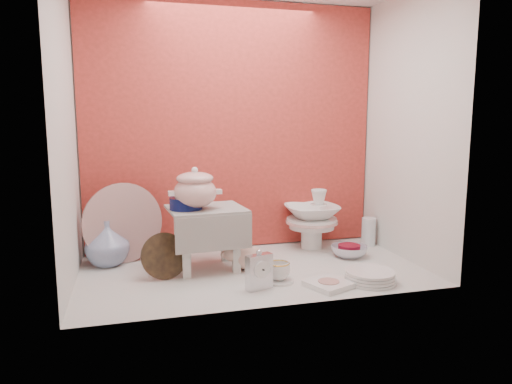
# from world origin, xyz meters

# --- Properties ---
(ground) EXTENTS (1.80, 1.80, 0.00)m
(ground) POSITION_xyz_m (0.00, 0.00, 0.00)
(ground) COLOR silver
(ground) RESTS_ON ground
(niche_shell) EXTENTS (1.86, 1.03, 1.53)m
(niche_shell) POSITION_xyz_m (0.00, 0.18, 0.93)
(niche_shell) COLOR #CD3A33
(niche_shell) RESTS_ON ground
(step_stool) EXTENTS (0.42, 0.37, 0.34)m
(step_stool) POSITION_xyz_m (-0.23, 0.09, 0.17)
(step_stool) COLOR silver
(step_stool) RESTS_ON ground
(soup_tureen) EXTENTS (0.29, 0.29, 0.22)m
(soup_tureen) POSITION_xyz_m (-0.30, 0.06, 0.45)
(soup_tureen) COLOR white
(soup_tureen) RESTS_ON step_stool
(cobalt_bowl) EXTENTS (0.21, 0.21, 0.06)m
(cobalt_bowl) POSITION_xyz_m (-0.34, 0.08, 0.37)
(cobalt_bowl) COLOR #091046
(cobalt_bowl) RESTS_ON step_stool
(floral_platter) EXTENTS (0.44, 0.19, 0.45)m
(floral_platter) POSITION_xyz_m (-0.66, 0.33, 0.23)
(floral_platter) COLOR silver
(floral_platter) RESTS_ON ground
(blue_white_vase) EXTENTS (0.28, 0.28, 0.25)m
(blue_white_vase) POSITION_xyz_m (-0.75, 0.30, 0.12)
(blue_white_vase) COLOR white
(blue_white_vase) RESTS_ON ground
(lacquer_tray) EXTENTS (0.25, 0.14, 0.23)m
(lacquer_tray) POSITION_xyz_m (-0.47, 0.00, 0.11)
(lacquer_tray) COLOR black
(lacquer_tray) RESTS_ON ground
(mantel_clock) EXTENTS (0.14, 0.09, 0.19)m
(mantel_clock) POSITION_xyz_m (-0.05, -0.28, 0.10)
(mantel_clock) COLOR silver
(mantel_clock) RESTS_ON ground
(plush_pig) EXTENTS (0.28, 0.24, 0.14)m
(plush_pig) POSITION_xyz_m (-0.03, 0.02, 0.07)
(plush_pig) COLOR #D7A997
(plush_pig) RESTS_ON ground
(teacup_saucer) EXTENTS (0.19, 0.19, 0.01)m
(teacup_saucer) POSITION_xyz_m (0.08, -0.20, 0.01)
(teacup_saucer) COLOR white
(teacup_saucer) RESTS_ON ground
(gold_rim_teacup) EXTENTS (0.15, 0.15, 0.09)m
(gold_rim_teacup) POSITION_xyz_m (0.08, -0.20, 0.06)
(gold_rim_teacup) COLOR white
(gold_rim_teacup) RESTS_ON teacup_saucer
(lattice_dish) EXTENTS (0.24, 0.24, 0.03)m
(lattice_dish) POSITION_xyz_m (0.29, -0.34, 0.01)
(lattice_dish) COLOR white
(lattice_dish) RESTS_ON ground
(dinner_plate_stack) EXTENTS (0.30, 0.30, 0.06)m
(dinner_plate_stack) POSITION_xyz_m (0.51, -0.33, 0.03)
(dinner_plate_stack) COLOR white
(dinner_plate_stack) RESTS_ON ground
(crystal_bowl) EXTENTS (0.27, 0.27, 0.07)m
(crystal_bowl) POSITION_xyz_m (0.61, 0.10, 0.03)
(crystal_bowl) COLOR silver
(crystal_bowl) RESTS_ON ground
(clear_glass_vase) EXTENTS (0.10, 0.10, 0.18)m
(clear_glass_vase) POSITION_xyz_m (0.84, 0.30, 0.09)
(clear_glass_vase) COLOR silver
(clear_glass_vase) RESTS_ON ground
(porcelain_tower) EXTENTS (0.37, 0.37, 0.37)m
(porcelain_tower) POSITION_xyz_m (0.46, 0.33, 0.19)
(porcelain_tower) COLOR white
(porcelain_tower) RESTS_ON ground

